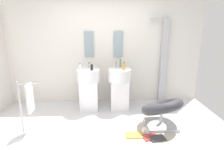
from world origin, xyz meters
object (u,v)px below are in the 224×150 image
object	(u,v)px
shower_column	(163,59)
magazine_ochre	(134,135)
lounge_chair	(162,109)
soap_bottle_white	(80,67)
magazine_red	(151,137)
magazine_charcoal	(157,138)
coffee_mug	(144,131)
towel_rack	(28,99)
soap_bottle_amber	(124,66)
pedestal_sink_right	(120,87)
soap_bottle_black	(92,67)
soap_bottle_clear	(89,65)
soap_bottle_grey	(116,65)
soap_bottle_green	(121,64)
pedestal_sink_left	(89,87)

from	to	relation	value
shower_column	magazine_ochre	distance (m)	2.11
lounge_chair	soap_bottle_white	bearing A→B (deg)	154.27
lounge_chair	magazine_red	world-z (taller)	lounge_chair
magazine_charcoal	coffee_mug	size ratio (longest dim) A/B	2.45
towel_rack	soap_bottle_amber	world-z (taller)	soap_bottle_amber
shower_column	magazine_ochre	world-z (taller)	shower_column
pedestal_sink_right	lounge_chair	xyz separation A→B (m)	(0.72, -0.85, -0.17)
soap_bottle_black	soap_bottle_clear	bearing A→B (deg)	104.89
magazine_ochre	soap_bottle_grey	size ratio (longest dim) A/B	2.12
magazine_charcoal	soap_bottle_green	xyz separation A→B (m)	(-0.50, 1.43, 1.00)
soap_bottle_white	lounge_chair	bearing A→B (deg)	-25.73
magazine_ochre	soap_bottle_black	distance (m)	1.63
soap_bottle_white	soap_bottle_black	bearing A→B (deg)	-4.44
soap_bottle_amber	soap_bottle_clear	bearing A→B (deg)	159.63
soap_bottle_amber	magazine_ochre	bearing A→B (deg)	-85.76
pedestal_sink_left	magazine_charcoal	xyz separation A→B (m)	(1.23, -1.27, -0.50)
magazine_red	soap_bottle_black	xyz separation A→B (m)	(-1.04, 1.13, 0.98)
magazine_charcoal	soap_bottle_green	distance (m)	1.82
soap_bottle_green	soap_bottle_amber	bearing A→B (deg)	-81.08
soap_bottle_grey	shower_column	bearing A→B (deg)	12.65
shower_column	lounge_chair	distance (m)	1.50
lounge_chair	towel_rack	distance (m)	2.40
magazine_red	soap_bottle_amber	bearing A→B (deg)	92.76
magazine_red	soap_bottle_grey	bearing A→B (deg)	95.22
pedestal_sink_right	soap_bottle_clear	xyz separation A→B (m)	(-0.69, 0.17, 0.47)
lounge_chair	soap_bottle_amber	bearing A→B (deg)	131.35
pedestal_sink_right	magazine_ochre	world-z (taller)	pedestal_sink_right
shower_column	towel_rack	bearing A→B (deg)	-154.14
lounge_chair	magazine_charcoal	xyz separation A→B (m)	(-0.19, -0.42, -0.33)
magazine_ochre	soap_bottle_grey	xyz separation A→B (m)	(-0.22, 1.30, 0.98)
soap_bottle_green	shower_column	bearing A→B (deg)	12.83
pedestal_sink_right	soap_bottle_amber	xyz separation A→B (m)	(0.08, -0.11, 0.50)
soap_bottle_white	coffee_mug	bearing A→B (deg)	-39.91
lounge_chair	soap_bottle_amber	xyz separation A→B (m)	(-0.64, 0.73, 0.67)
pedestal_sink_left	lounge_chair	xyz separation A→B (m)	(1.42, -0.85, -0.17)
pedestal_sink_left	soap_bottle_white	xyz separation A→B (m)	(-0.16, -0.08, 0.48)
shower_column	coffee_mug	world-z (taller)	shower_column
pedestal_sink_left	towel_rack	bearing A→B (deg)	-135.86
lounge_chair	coffee_mug	size ratio (longest dim) A/B	10.41
shower_column	soap_bottle_green	xyz separation A→B (m)	(-1.07, -0.24, -0.06)
soap_bottle_white	soap_bottle_amber	distance (m)	0.94
lounge_chair	magazine_red	bearing A→B (deg)	-127.35
lounge_chair	soap_bottle_clear	distance (m)	1.85
magazine_charcoal	soap_bottle_grey	bearing A→B (deg)	102.52
coffee_mug	soap_bottle_black	distance (m)	1.66
pedestal_sink_right	coffee_mug	bearing A→B (deg)	-72.65
pedestal_sink_left	soap_bottle_green	size ratio (longest dim) A/B	5.50
pedestal_sink_left	soap_bottle_amber	xyz separation A→B (m)	(0.78, -0.11, 0.50)
soap_bottle_clear	coffee_mug	bearing A→B (deg)	-50.81
towel_rack	magazine_charcoal	xyz separation A→B (m)	(2.20, -0.33, -0.61)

